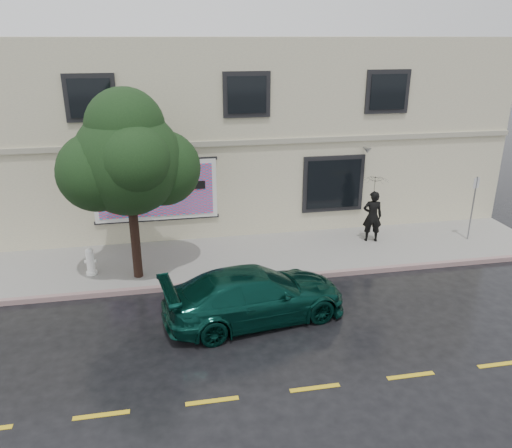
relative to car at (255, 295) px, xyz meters
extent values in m
plane|color=black|center=(0.74, 0.50, -0.70)|extent=(90.00, 90.00, 0.00)
cube|color=gray|center=(0.74, 3.75, -0.63)|extent=(20.00, 3.50, 0.15)
cube|color=slate|center=(0.74, 2.00, -0.63)|extent=(20.00, 0.18, 0.16)
cube|color=gold|center=(0.74, -3.00, -0.69)|extent=(19.00, 0.12, 0.01)
cube|color=#B8B194|center=(0.74, 9.50, 2.80)|extent=(20.00, 8.00, 7.00)
cube|color=#9E9984|center=(0.74, 5.46, 2.90)|extent=(20.00, 0.12, 0.18)
cube|color=black|center=(3.94, 5.46, 1.25)|extent=(2.30, 0.10, 2.10)
cube|color=black|center=(3.94, 5.40, 1.25)|extent=(2.00, 0.05, 1.80)
cube|color=black|center=(-4.26, 5.40, 4.50)|extent=(1.30, 0.05, 1.20)
cube|color=black|center=(0.74, 5.40, 4.50)|extent=(1.30, 0.05, 1.20)
cube|color=black|center=(5.74, 5.40, 4.50)|extent=(1.30, 0.05, 1.20)
cube|color=white|center=(-2.46, 5.43, 1.35)|extent=(4.20, 0.06, 2.10)
cube|color=#FF3868|center=(-2.46, 5.39, 1.35)|extent=(3.90, 0.04, 1.80)
cube|color=black|center=(-2.46, 5.46, 0.30)|extent=(4.30, 0.10, 0.10)
cube|color=black|center=(-2.46, 5.46, 2.40)|extent=(4.30, 0.10, 0.10)
cube|color=black|center=(-2.46, 5.36, 1.50)|extent=(3.40, 0.02, 0.28)
imported|color=#08332B|center=(0.00, 0.00, 0.00)|extent=(5.10, 2.91, 1.40)
imported|color=black|center=(4.98, 4.16, 0.37)|extent=(0.76, 0.59, 1.85)
imported|color=black|center=(4.98, 4.16, 1.65)|extent=(1.20, 1.20, 0.71)
cylinder|color=black|center=(-3.11, 2.81, 0.71)|extent=(0.27, 0.27, 2.53)
sphere|color=black|center=(-3.11, 2.81, 3.03)|extent=(3.06, 3.06, 3.06)
cylinder|color=white|center=(-4.53, 3.23, -0.51)|extent=(0.33, 0.33, 0.09)
cylinder|color=white|center=(-4.53, 3.23, -0.16)|extent=(0.24, 0.24, 0.61)
sphere|color=white|center=(-4.53, 3.23, 0.19)|extent=(0.24, 0.24, 0.24)
cylinder|color=white|center=(-4.53, 3.23, -0.13)|extent=(0.36, 0.11, 0.11)
cylinder|color=gray|center=(8.50, 3.64, 0.61)|extent=(0.05, 0.05, 2.33)
cube|color=silver|center=(8.50, 3.64, 1.55)|extent=(0.28, 0.11, 0.38)
camera|label=1|loc=(-2.12, -11.32, 6.34)|focal=35.00mm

